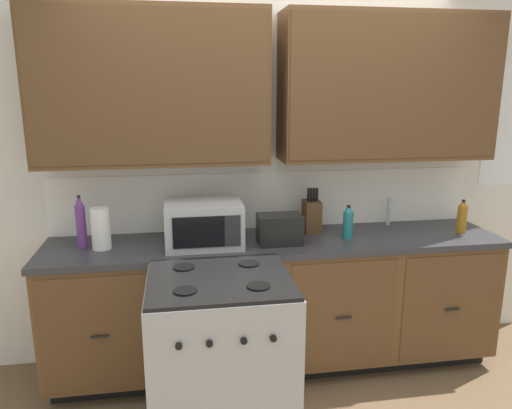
{
  "coord_description": "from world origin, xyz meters",
  "views": [
    {
      "loc": [
        -0.63,
        -2.71,
        1.9
      ],
      "look_at": [
        -0.14,
        0.27,
        1.18
      ],
      "focal_mm": 34.16,
      "sensor_mm": 36.0,
      "label": 1
    }
  ],
  "objects_px": {
    "stove_range": "(221,358)",
    "knife_block": "(312,215)",
    "toaster": "(279,229)",
    "bottle_teal": "(348,222)",
    "bottle_amber": "(462,217)",
    "microwave": "(204,224)",
    "paper_towel_roll": "(101,229)",
    "bottle_violet": "(81,222)"
  },
  "relations": [
    {
      "from": "toaster",
      "to": "paper_towel_roll",
      "type": "xyz_separation_m",
      "value": [
        -1.11,
        0.07,
        0.03
      ]
    },
    {
      "from": "bottle_violet",
      "to": "knife_block",
      "type": "bearing_deg",
      "value": 4.1
    },
    {
      "from": "bottle_amber",
      "to": "knife_block",
      "type": "bearing_deg",
      "value": 169.59
    },
    {
      "from": "stove_range",
      "to": "bottle_violet",
      "type": "distance_m",
      "value": 1.21
    },
    {
      "from": "stove_range",
      "to": "bottle_amber",
      "type": "xyz_separation_m",
      "value": [
        1.72,
        0.58,
        0.57
      ]
    },
    {
      "from": "microwave",
      "to": "bottle_teal",
      "type": "xyz_separation_m",
      "value": [
        0.95,
        -0.0,
        -0.03
      ]
    },
    {
      "from": "microwave",
      "to": "paper_towel_roll",
      "type": "xyz_separation_m",
      "value": [
        -0.63,
        0.03,
        -0.01
      ]
    },
    {
      "from": "knife_block",
      "to": "bottle_violet",
      "type": "distance_m",
      "value": 1.51
    },
    {
      "from": "bottle_violet",
      "to": "microwave",
      "type": "bearing_deg",
      "value": -5.5
    },
    {
      "from": "toaster",
      "to": "stove_range",
      "type": "bearing_deg",
      "value": -128.26
    },
    {
      "from": "bottle_violet",
      "to": "bottle_amber",
      "type": "bearing_deg",
      "value": -1.78
    },
    {
      "from": "paper_towel_roll",
      "to": "microwave",
      "type": "bearing_deg",
      "value": -2.83
    },
    {
      "from": "stove_range",
      "to": "toaster",
      "type": "distance_m",
      "value": 0.89
    },
    {
      "from": "toaster",
      "to": "bottle_amber",
      "type": "distance_m",
      "value": 1.29
    },
    {
      "from": "bottle_amber",
      "to": "bottle_teal",
      "type": "bearing_deg",
      "value": 179.73
    },
    {
      "from": "stove_range",
      "to": "paper_towel_roll",
      "type": "relative_size",
      "value": 3.65
    },
    {
      "from": "toaster",
      "to": "paper_towel_roll",
      "type": "relative_size",
      "value": 1.08
    },
    {
      "from": "bottle_violet",
      "to": "bottle_amber",
      "type": "distance_m",
      "value": 2.53
    },
    {
      "from": "bottle_amber",
      "to": "microwave",
      "type": "bearing_deg",
      "value": 179.81
    },
    {
      "from": "knife_block",
      "to": "bottle_violet",
      "type": "xyz_separation_m",
      "value": [
        -1.51,
        -0.11,
        0.05
      ]
    },
    {
      "from": "knife_block",
      "to": "bottle_teal",
      "type": "relative_size",
      "value": 1.39
    },
    {
      "from": "microwave",
      "to": "bottle_teal",
      "type": "distance_m",
      "value": 0.95
    },
    {
      "from": "toaster",
      "to": "knife_block",
      "type": "height_order",
      "value": "knife_block"
    },
    {
      "from": "stove_range",
      "to": "toaster",
      "type": "bearing_deg",
      "value": 51.74
    },
    {
      "from": "paper_towel_roll",
      "to": "bottle_amber",
      "type": "bearing_deg",
      "value": -0.88
    },
    {
      "from": "microwave",
      "to": "knife_block",
      "type": "xyz_separation_m",
      "value": [
        0.75,
        0.18,
        -0.02
      ]
    },
    {
      "from": "toaster",
      "to": "bottle_teal",
      "type": "xyz_separation_m",
      "value": [
        0.48,
        0.04,
        0.01
      ]
    },
    {
      "from": "knife_block",
      "to": "bottle_amber",
      "type": "height_order",
      "value": "knife_block"
    },
    {
      "from": "stove_range",
      "to": "bottle_teal",
      "type": "bearing_deg",
      "value": 32.95
    },
    {
      "from": "bottle_violet",
      "to": "bottle_amber",
      "type": "relative_size",
      "value": 1.44
    },
    {
      "from": "bottle_violet",
      "to": "stove_range",
      "type": "bearing_deg",
      "value": -39.6
    },
    {
      "from": "knife_block",
      "to": "stove_range",
      "type": "bearing_deg",
      "value": -132.61
    },
    {
      "from": "stove_range",
      "to": "knife_block",
      "type": "distance_m",
      "value": 1.19
    },
    {
      "from": "bottle_teal",
      "to": "paper_towel_roll",
      "type": "bearing_deg",
      "value": 178.8
    },
    {
      "from": "bottle_teal",
      "to": "bottle_amber",
      "type": "xyz_separation_m",
      "value": [
        0.82,
        -0.0,
        0.0
      ]
    },
    {
      "from": "bottle_teal",
      "to": "microwave",
      "type": "bearing_deg",
      "value": 179.89
    },
    {
      "from": "stove_range",
      "to": "bottle_teal",
      "type": "xyz_separation_m",
      "value": [
        0.91,
        0.59,
        0.56
      ]
    },
    {
      "from": "paper_towel_roll",
      "to": "bottle_teal",
      "type": "xyz_separation_m",
      "value": [
        1.58,
        -0.03,
        -0.02
      ]
    },
    {
      "from": "knife_block",
      "to": "bottle_violet",
      "type": "bearing_deg",
      "value": -175.9
    },
    {
      "from": "knife_block",
      "to": "bottle_teal",
      "type": "xyz_separation_m",
      "value": [
        0.2,
        -0.18,
        -0.01
      ]
    },
    {
      "from": "bottle_teal",
      "to": "bottle_violet",
      "type": "distance_m",
      "value": 1.71
    },
    {
      "from": "stove_range",
      "to": "knife_block",
      "type": "xyz_separation_m",
      "value": [
        0.71,
        0.77,
        0.57
      ]
    }
  ]
}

